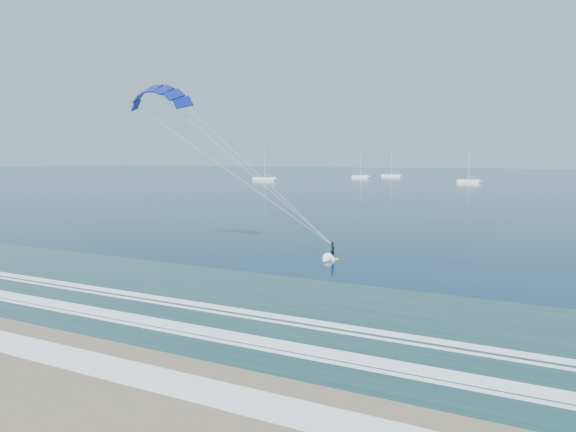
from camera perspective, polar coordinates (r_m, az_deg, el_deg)
The scene contains 5 objects.
kitesurfer_rig at distance 47.06m, azimuth -4.98°, elevation 5.43°, with size 19.57×9.16×16.95m.
sailboat_0 at distance 212.52m, azimuth -2.63°, elevation 4.18°, with size 10.16×2.40×13.62m.
sailboat_1 at distance 239.49m, azimuth 8.06°, elevation 4.38°, with size 7.79×2.40×10.82m.
sailboat_2 at distance 253.88m, azimuth 11.39°, elevation 4.44°, with size 9.12×2.40×12.23m.
sailboat_3 at distance 202.61m, azimuth 19.40°, elevation 3.70°, with size 7.92×2.40×11.10m.
Camera 1 is at (26.80, -16.56, 9.39)m, focal length 32.00 mm.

